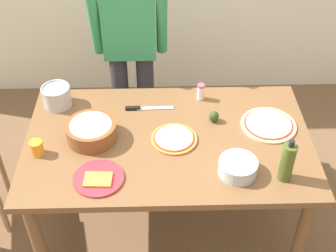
{
  "coord_description": "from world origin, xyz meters",
  "views": [
    {
      "loc": [
        -0.05,
        -1.9,
        2.49
      ],
      "look_at": [
        0.0,
        0.05,
        0.81
      ],
      "focal_mm": 49.22,
      "sensor_mm": 36.0,
      "label": 1
    }
  ],
  "objects_px": {
    "olive_oil_bottle": "(287,162)",
    "chef_knife": "(143,108)",
    "pizza_raw_on_board": "(268,125)",
    "steel_pot": "(57,96)",
    "pizza_cooked_on_tray": "(174,139)",
    "person_cook": "(130,42)",
    "mixing_bowl_steel": "(238,167)",
    "dining_table": "(168,150)",
    "avocado": "(214,116)",
    "plate_with_slice": "(98,178)",
    "popcorn_bowl": "(91,130)",
    "cup_orange": "(37,148)",
    "salt_shaker": "(201,92)"
  },
  "relations": [
    {
      "from": "olive_oil_bottle",
      "to": "chef_knife",
      "type": "relative_size",
      "value": 0.88
    },
    {
      "from": "pizza_raw_on_board",
      "to": "steel_pot",
      "type": "relative_size",
      "value": 1.83
    },
    {
      "from": "pizza_cooked_on_tray",
      "to": "steel_pot",
      "type": "xyz_separation_m",
      "value": [
        -0.69,
        0.34,
        0.06
      ]
    },
    {
      "from": "person_cook",
      "to": "mixing_bowl_steel",
      "type": "height_order",
      "value": "person_cook"
    },
    {
      "from": "olive_oil_bottle",
      "to": "pizza_cooked_on_tray",
      "type": "bearing_deg",
      "value": 151.29
    },
    {
      "from": "dining_table",
      "to": "avocado",
      "type": "distance_m",
      "value": 0.33
    },
    {
      "from": "plate_with_slice",
      "to": "steel_pot",
      "type": "relative_size",
      "value": 1.5
    },
    {
      "from": "pizza_raw_on_board",
      "to": "person_cook",
      "type": "bearing_deg",
      "value": 140.82
    },
    {
      "from": "plate_with_slice",
      "to": "popcorn_bowl",
      "type": "xyz_separation_m",
      "value": [
        -0.06,
        0.32,
        0.05
      ]
    },
    {
      "from": "popcorn_bowl",
      "to": "mixing_bowl_steel",
      "type": "xyz_separation_m",
      "value": [
        0.77,
        -0.29,
        -0.02
      ]
    },
    {
      "from": "dining_table",
      "to": "avocado",
      "type": "height_order",
      "value": "avocado"
    },
    {
      "from": "pizza_cooked_on_tray",
      "to": "olive_oil_bottle",
      "type": "height_order",
      "value": "olive_oil_bottle"
    },
    {
      "from": "chef_knife",
      "to": "avocado",
      "type": "relative_size",
      "value": 4.15
    },
    {
      "from": "pizza_cooked_on_tray",
      "to": "pizza_raw_on_board",
      "type": "bearing_deg",
      "value": 10.87
    },
    {
      "from": "pizza_cooked_on_tray",
      "to": "mixing_bowl_steel",
      "type": "height_order",
      "value": "mixing_bowl_steel"
    },
    {
      "from": "dining_table",
      "to": "cup_orange",
      "type": "distance_m",
      "value": 0.72
    },
    {
      "from": "person_cook",
      "to": "mixing_bowl_steel",
      "type": "xyz_separation_m",
      "value": [
        0.58,
        -1.03,
        -0.14
      ]
    },
    {
      "from": "pizza_raw_on_board",
      "to": "plate_with_slice",
      "type": "bearing_deg",
      "value": -157.29
    },
    {
      "from": "cup_orange",
      "to": "avocado",
      "type": "xyz_separation_m",
      "value": [
        0.97,
        0.25,
        -0.01
      ]
    },
    {
      "from": "popcorn_bowl",
      "to": "cup_orange",
      "type": "bearing_deg",
      "value": -157.13
    },
    {
      "from": "pizza_raw_on_board",
      "to": "popcorn_bowl",
      "type": "xyz_separation_m",
      "value": [
        -1.0,
        -0.08,
        0.05
      ]
    },
    {
      "from": "pizza_cooked_on_tray",
      "to": "popcorn_bowl",
      "type": "distance_m",
      "value": 0.46
    },
    {
      "from": "person_cook",
      "to": "olive_oil_bottle",
      "type": "xyz_separation_m",
      "value": [
        0.81,
        -1.07,
        -0.07
      ]
    },
    {
      "from": "avocado",
      "to": "olive_oil_bottle",
      "type": "bearing_deg",
      "value": -55.7
    },
    {
      "from": "person_cook",
      "to": "cup_orange",
      "type": "xyz_separation_m",
      "value": [
        -0.47,
        -0.86,
        -0.14
      ]
    },
    {
      "from": "mixing_bowl_steel",
      "to": "plate_with_slice",
      "type": "bearing_deg",
      "value": -177.66
    },
    {
      "from": "dining_table",
      "to": "cup_orange",
      "type": "height_order",
      "value": "cup_orange"
    },
    {
      "from": "popcorn_bowl",
      "to": "chef_knife",
      "type": "distance_m",
      "value": 0.38
    },
    {
      "from": "pizza_cooked_on_tray",
      "to": "plate_with_slice",
      "type": "bearing_deg",
      "value": -143.71
    },
    {
      "from": "person_cook",
      "to": "cup_orange",
      "type": "distance_m",
      "value": 0.99
    },
    {
      "from": "person_cook",
      "to": "popcorn_bowl",
      "type": "bearing_deg",
      "value": -104.6
    },
    {
      "from": "olive_oil_bottle",
      "to": "chef_knife",
      "type": "distance_m",
      "value": 0.93
    },
    {
      "from": "steel_pot",
      "to": "salt_shaker",
      "type": "distance_m",
      "value": 0.87
    },
    {
      "from": "popcorn_bowl",
      "to": "cup_orange",
      "type": "height_order",
      "value": "popcorn_bowl"
    },
    {
      "from": "pizza_cooked_on_tray",
      "to": "cup_orange",
      "type": "relative_size",
      "value": 3.05
    },
    {
      "from": "cup_orange",
      "to": "mixing_bowl_steel",
      "type": "bearing_deg",
      "value": -9.08
    },
    {
      "from": "person_cook",
      "to": "pizza_cooked_on_tray",
      "type": "bearing_deg",
      "value": -71.05
    },
    {
      "from": "plate_with_slice",
      "to": "salt_shaker",
      "type": "bearing_deg",
      "value": 49.26
    },
    {
      "from": "dining_table",
      "to": "chef_knife",
      "type": "relative_size",
      "value": 5.51
    },
    {
      "from": "pizza_raw_on_board",
      "to": "cup_orange",
      "type": "xyz_separation_m",
      "value": [
        -1.28,
        -0.2,
        0.03
      ]
    },
    {
      "from": "dining_table",
      "to": "person_cook",
      "type": "height_order",
      "value": "person_cook"
    },
    {
      "from": "olive_oil_bottle",
      "to": "salt_shaker",
      "type": "relative_size",
      "value": 2.42
    },
    {
      "from": "pizza_raw_on_board",
      "to": "chef_knife",
      "type": "height_order",
      "value": "pizza_raw_on_board"
    },
    {
      "from": "plate_with_slice",
      "to": "person_cook",
      "type": "bearing_deg",
      "value": 82.96
    },
    {
      "from": "pizza_raw_on_board",
      "to": "steel_pot",
      "type": "height_order",
      "value": "steel_pot"
    },
    {
      "from": "pizza_raw_on_board",
      "to": "mixing_bowl_steel",
      "type": "bearing_deg",
      "value": -122.41
    },
    {
      "from": "person_cook",
      "to": "plate_with_slice",
      "type": "relative_size",
      "value": 6.23
    },
    {
      "from": "plate_with_slice",
      "to": "pizza_cooked_on_tray",
      "type": "bearing_deg",
      "value": 36.29
    },
    {
      "from": "chef_knife",
      "to": "plate_with_slice",
      "type": "bearing_deg",
      "value": -111.12
    },
    {
      "from": "plate_with_slice",
      "to": "mixing_bowl_steel",
      "type": "bearing_deg",
      "value": 2.34
    }
  ]
}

